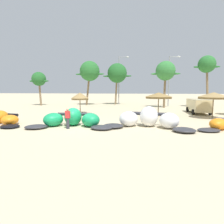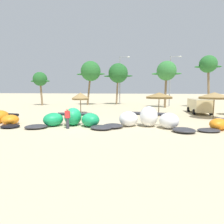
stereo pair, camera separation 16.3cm
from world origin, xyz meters
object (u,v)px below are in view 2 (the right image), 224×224
Objects in this scene: lamppost_west at (121,78)px; lamppost_west_center at (171,78)px; palm_left_of_gap at (118,73)px; beach_umbrella_near_palms at (214,96)px; kite_left_of_center at (148,119)px; palm_leftmost at (40,79)px; palm_center_left at (166,71)px; beach_umbrella_near_van at (80,96)px; parked_van at (199,105)px; kite_left at (72,119)px; person_near_kites at (68,118)px; palm_center_right at (208,65)px; palm_left at (91,71)px; beach_umbrella_middle at (159,95)px.

lamppost_west_center is at bearing -16.52° from lamppost_west.
beach_umbrella_near_palms is at bearing -53.91° from palm_left_of_gap.
kite_left_of_center is 24.90m from lamppost_west.
palm_center_left is (23.56, -0.90, 1.10)m from palm_leftmost.
beach_umbrella_near_van is 0.34× the size of palm_center_left.
beach_umbrella_near_palms is 0.64× the size of parked_van.
kite_left is at bearing -174.36° from kite_left_of_center.
person_near_kites is (-13.18, -7.60, -1.61)m from beach_umbrella_near_palms.
person_near_kites is at bearing -92.33° from lamppost_west.
lamppost_west is at bearing 87.44° from kite_left.
beach_umbrella_near_van is 15.40m from parked_van.
parked_van is at bearing -46.14° from palm_left_of_gap.
kite_left_of_center is 0.84× the size of palm_center_right.
beach_umbrella_near_palms is at bearing -40.24° from palm_left.
beach_umbrella_near_van is 0.31× the size of palm_left.
beach_umbrella_near_palms is 21.85m from lamppost_west.
palm_left is 0.94× the size of lamppost_west_center.
palm_center_left reaches higher than kite_left_of_center.
kite_left_of_center is at bearing -122.81° from parked_van.
palm_leftmost is 9.91m from palm_left.
palm_center_right is at bearing -5.46° from palm_left.
beach_umbrella_middle is 0.36× the size of palm_left.
kite_left_of_center is 1.47× the size of parked_van.
kite_left is 26.43m from palm_center_right.
palm_left is at bearing 174.54° from palm_center_right.
parked_van reaches higher than person_near_kites.
parked_van is (-0.24, 4.43, -1.34)m from beach_umbrella_near_palms.
palm_leftmost reaches higher than parked_van.
lamppost_west_center is at bearing 99.27° from beach_umbrella_near_palms.
kite_left is 0.99× the size of kite_left_of_center.
person_near_kites is 22.16m from palm_center_left.
palm_center_left is at bearing -36.19° from lamppost_west.
lamppost_west reaches higher than palm_left.
beach_umbrella_near_palms is 0.49× the size of palm_leftmost.
beach_umbrella_near_van is at bearing 136.94° from kite_left_of_center.
person_near_kites is at bearing -165.33° from kite_left_of_center.
lamppost_west_center is at bearing 69.95° from palm_center_left.
palm_left reaches higher than kite_left_of_center.
beach_umbrella_middle is 18.84m from palm_left.
beach_umbrella_middle is 0.36× the size of palm_center_right.
beach_umbrella_near_palms is 0.35× the size of lamppost_west_center.
palm_center_right is (16.39, 20.62, 6.35)m from person_near_kites.
palm_center_left is at bearing 39.73° from beach_umbrella_near_van.
palm_left_of_gap is 16.39m from palm_center_right.
palm_left is at bearing 117.26° from kite_left_of_center.
kite_left is 24.58m from lamppost_west_center.
lamppost_west reaches higher than lamppost_west_center.
beach_umbrella_near_palms is 0.41× the size of palm_center_left.
kite_left_of_center is 18.78m from palm_center_left.
palm_left is 0.88× the size of lamppost_west.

